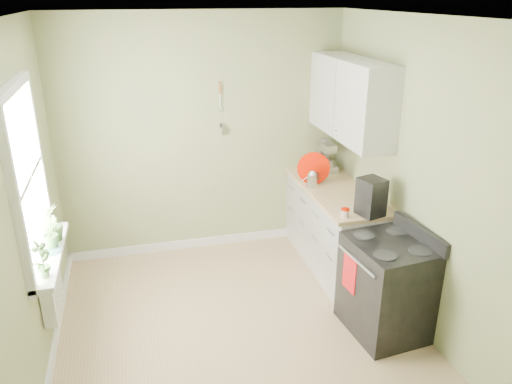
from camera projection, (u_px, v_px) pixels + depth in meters
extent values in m
cube|color=tan|center=(241.00, 337.00, 4.47)|extent=(3.20, 3.60, 0.02)
cube|color=white|center=(236.00, 15.00, 3.45)|extent=(3.20, 3.60, 0.02)
cube|color=#939C6A|center=(203.00, 137.00, 5.59)|extent=(3.20, 0.02, 2.70)
cube|color=#939C6A|center=(21.00, 218.00, 3.58)|extent=(0.02, 3.60, 2.70)
cube|color=#939C6A|center=(419.00, 179.00, 4.34)|extent=(0.02, 3.60, 2.70)
cube|color=silver|center=(335.00, 229.00, 5.50)|extent=(0.60, 1.60, 0.87)
cube|color=tan|center=(336.00, 190.00, 5.33)|extent=(0.64, 1.60, 0.04)
cube|color=silver|center=(350.00, 98.00, 5.09)|extent=(0.35, 1.40, 0.80)
cube|color=white|center=(26.00, 178.00, 3.78)|extent=(0.02, 1.00, 1.30)
cube|color=white|center=(12.00, 87.00, 3.53)|extent=(0.06, 1.14, 0.07)
cube|color=white|center=(43.00, 257.00, 4.04)|extent=(0.06, 1.14, 0.07)
cube|color=white|center=(29.00, 178.00, 3.79)|extent=(0.04, 1.00, 0.04)
cube|color=white|center=(51.00, 254.00, 4.05)|extent=(0.18, 1.14, 0.04)
cube|color=white|center=(52.00, 293.00, 4.12)|extent=(0.12, 0.50, 0.35)
cylinder|color=tan|center=(220.00, 89.00, 5.41)|extent=(0.02, 0.02, 0.10)
cylinder|color=silver|center=(220.00, 100.00, 5.45)|extent=(0.01, 0.01, 0.16)
cylinder|color=silver|center=(221.00, 131.00, 5.58)|extent=(0.01, 0.14, 0.14)
cube|color=black|center=(386.00, 289.00, 4.41)|extent=(0.68, 0.77, 0.84)
cube|color=black|center=(391.00, 245.00, 4.25)|extent=(0.68, 0.77, 0.03)
cube|color=black|center=(421.00, 234.00, 4.28)|extent=(0.13, 0.72, 0.13)
cylinder|color=#B2B2B7|center=(356.00, 261.00, 4.21)|extent=(0.08, 0.58, 0.02)
cube|color=#A51216|center=(350.00, 272.00, 4.36)|extent=(0.04, 0.21, 0.36)
cube|color=#B2B2B7|center=(327.00, 167.00, 5.86)|extent=(0.18, 0.27, 0.07)
cube|color=#B2B2B7|center=(324.00, 154.00, 5.92)|extent=(0.11, 0.07, 0.20)
cube|color=#B2B2B7|center=(327.00, 147.00, 5.79)|extent=(0.13, 0.27, 0.09)
sphere|color=#B2B2B7|center=(324.00, 142.00, 5.87)|extent=(0.11, 0.11, 0.11)
cylinder|color=silver|center=(329.00, 164.00, 5.79)|extent=(0.15, 0.15, 0.13)
cylinder|color=silver|center=(312.00, 180.00, 5.34)|extent=(0.11, 0.11, 0.15)
cone|color=silver|center=(312.00, 172.00, 5.31)|extent=(0.11, 0.11, 0.04)
cylinder|color=silver|center=(305.00, 179.00, 5.31)|extent=(0.11, 0.03, 0.08)
cube|color=black|center=(371.00, 197.00, 4.64)|extent=(0.26, 0.27, 0.36)
cylinder|color=black|center=(367.00, 208.00, 4.67)|extent=(0.11, 0.11, 0.12)
cylinder|color=#C01200|center=(314.00, 168.00, 5.39)|extent=(0.36, 0.14, 0.36)
cylinder|color=beige|center=(345.00, 214.00, 4.63)|extent=(0.08, 0.08, 0.08)
cylinder|color=#C01200|center=(345.00, 209.00, 4.61)|extent=(0.08, 0.08, 0.01)
imported|color=#3E642D|center=(42.00, 259.00, 3.63)|extent=(0.17, 0.19, 0.30)
imported|color=#3E642D|center=(50.00, 232.00, 4.07)|extent=(0.15, 0.18, 0.27)
imported|color=#3E642D|center=(51.00, 223.00, 4.18)|extent=(0.18, 0.18, 0.32)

